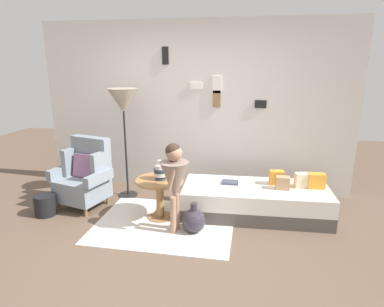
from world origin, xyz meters
The scene contains 16 objects.
ground_plane centered at (0.00, 0.00, 0.00)m, with size 12.00×12.00×0.00m, color brown.
gallery_wall centered at (0.00, 1.95, 1.30)m, with size 4.80×0.12×2.60m.
rug centered at (-0.14, 0.61, 0.01)m, with size 1.72×1.37×0.01m, color silver.
armchair centered at (-1.39, 0.97, 0.44)m, with size 0.85×0.73×0.97m.
daybed centered at (0.98, 1.08, 0.20)m, with size 1.93×0.89×0.40m.
pillow_head centered at (1.75, 1.17, 0.50)m, with size 0.21×0.12×0.20m, color orange.
pillow_mid centered at (1.57, 1.18, 0.50)m, with size 0.17×0.12×0.19m, color beige.
pillow_back centered at (1.32, 1.06, 0.48)m, with size 0.17×0.12×0.17m, color tan.
pillow_extra centered at (1.25, 1.23, 0.49)m, with size 0.18×0.12×0.19m, color orange.
side_table centered at (-0.24, 0.76, 0.39)m, with size 0.61×0.61×0.54m.
vase_striped centered at (-0.23, 0.77, 0.64)m, with size 0.17×0.17×0.25m.
floor_lamp centered at (-0.94, 1.41, 1.41)m, with size 0.43×0.43×1.63m.
person_child centered at (0.04, 0.44, 0.70)m, with size 0.34×0.34×1.10m.
book_on_daybed centered at (0.64, 1.15, 0.42)m, with size 0.22×0.16×0.03m, color #40485B.
demijohn_near centered at (0.26, 0.48, 0.15)m, with size 0.29×0.29×0.37m.
magazine_basket centered at (-1.78, 0.57, 0.14)m, with size 0.28×0.28×0.28m, color black.
Camera 1 is at (0.89, -3.06, 1.99)m, focal length 30.80 mm.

